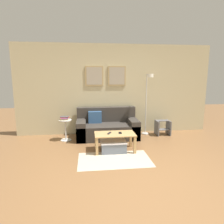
# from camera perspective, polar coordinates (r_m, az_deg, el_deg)

# --- Properties ---
(ground_plane) EXTENTS (16.00, 16.00, 0.00)m
(ground_plane) POSITION_cam_1_polar(r_m,az_deg,el_deg) (3.38, 7.99, -19.56)
(ground_plane) COLOR brown
(wall_back) EXTENTS (5.60, 0.09, 2.55)m
(wall_back) POSITION_cam_1_polar(r_m,az_deg,el_deg) (5.79, 0.84, 6.47)
(wall_back) COLOR #C6BC93
(wall_back) RESTS_ON ground_plane
(area_rug) EXTENTS (1.46, 0.87, 0.01)m
(area_rug) POSITION_cam_1_polar(r_m,az_deg,el_deg) (4.15, 0.69, -13.43)
(area_rug) COLOR #C1B299
(area_rug) RESTS_ON ground_plane
(couch) EXTENTS (1.64, 0.85, 0.80)m
(couch) POSITION_cam_1_polar(r_m,az_deg,el_deg) (5.49, -1.43, -4.43)
(couch) COLOR #38332D
(couch) RESTS_ON ground_plane
(coffee_table) EXTENTS (0.90, 0.50, 0.40)m
(coffee_table) POSITION_cam_1_polar(r_m,az_deg,el_deg) (4.50, 0.80, -7.13)
(coffee_table) COLOR tan
(coffee_table) RESTS_ON ground_plane
(storage_bin) EXTENTS (0.57, 0.44, 0.24)m
(storage_bin) POSITION_cam_1_polar(r_m,az_deg,el_deg) (4.54, 0.36, -9.68)
(storage_bin) COLOR slate
(storage_bin) RESTS_ON ground_plane
(floor_lamp) EXTENTS (0.21, 0.46, 1.72)m
(floor_lamp) POSITION_cam_1_polar(r_m,az_deg,el_deg) (5.58, 10.25, 5.47)
(floor_lamp) COLOR silver
(floor_lamp) RESTS_ON ground_plane
(side_table) EXTENTS (0.33, 0.33, 0.55)m
(side_table) POSITION_cam_1_polar(r_m,az_deg,el_deg) (5.35, -13.16, -4.50)
(side_table) COLOR silver
(side_table) RESTS_ON ground_plane
(book_stack) EXTENTS (0.24, 0.17, 0.09)m
(book_stack) POSITION_cam_1_polar(r_m,az_deg,el_deg) (5.30, -13.42, -1.70)
(book_stack) COLOR #D8C666
(book_stack) RESTS_ON side_table
(remote_control) EXTENTS (0.10, 0.15, 0.02)m
(remote_control) POSITION_cam_1_polar(r_m,az_deg,el_deg) (4.47, -0.79, -6.04)
(remote_control) COLOR #232328
(remote_control) RESTS_ON coffee_table
(cell_phone) EXTENTS (0.08, 0.15, 0.01)m
(cell_phone) POSITION_cam_1_polar(r_m,az_deg,el_deg) (4.51, 2.34, -5.98)
(cell_phone) COLOR black
(cell_phone) RESTS_ON coffee_table
(step_stool) EXTENTS (0.38, 0.35, 0.41)m
(step_stool) POSITION_cam_1_polar(r_m,az_deg,el_deg) (5.90, 14.28, -4.22)
(step_stool) COLOR slate
(step_stool) RESTS_ON ground_plane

